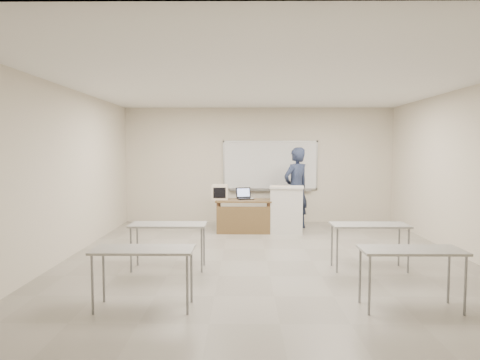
{
  "coord_description": "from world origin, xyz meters",
  "views": [
    {
      "loc": [
        -0.4,
        -7.23,
        1.91
      ],
      "look_at": [
        -0.48,
        2.2,
        1.24
      ],
      "focal_mm": 32.0,
      "sensor_mm": 36.0,
      "label": 1
    }
  ],
  "objects_px": {
    "podium": "(287,209)",
    "presenter": "(296,188)",
    "mouse": "(252,199)",
    "keyboard": "(281,186)",
    "crt_monitor": "(220,192)",
    "laptop": "(245,196)",
    "whiteboard": "(270,166)",
    "instructor_desk": "(244,210)"
  },
  "relations": [
    {
      "from": "whiteboard",
      "to": "mouse",
      "type": "height_order",
      "value": "whiteboard"
    },
    {
      "from": "instructor_desk",
      "to": "whiteboard",
      "type": "bearing_deg",
      "value": 65.47
    },
    {
      "from": "laptop",
      "to": "mouse",
      "type": "relative_size",
      "value": 3.73
    },
    {
      "from": "keyboard",
      "to": "presenter",
      "type": "xyz_separation_m",
      "value": [
        0.43,
        0.67,
        -0.1
      ]
    },
    {
      "from": "instructor_desk",
      "to": "presenter",
      "type": "relative_size",
      "value": 0.65
    },
    {
      "from": "presenter",
      "to": "instructor_desk",
      "type": "bearing_deg",
      "value": -12.45
    },
    {
      "from": "crt_monitor",
      "to": "presenter",
      "type": "xyz_separation_m",
      "value": [
        1.82,
        0.32,
        0.06
      ]
    },
    {
      "from": "instructor_desk",
      "to": "laptop",
      "type": "distance_m",
      "value": 0.4
    },
    {
      "from": "crt_monitor",
      "to": "instructor_desk",
      "type": "bearing_deg",
      "value": -22.33
    },
    {
      "from": "instructor_desk",
      "to": "podium",
      "type": "height_order",
      "value": "podium"
    },
    {
      "from": "podium",
      "to": "presenter",
      "type": "height_order",
      "value": "presenter"
    },
    {
      "from": "whiteboard",
      "to": "keyboard",
      "type": "bearing_deg",
      "value": -85.01
    },
    {
      "from": "keyboard",
      "to": "presenter",
      "type": "height_order",
      "value": "presenter"
    },
    {
      "from": "presenter",
      "to": "whiteboard",
      "type": "bearing_deg",
      "value": -94.43
    },
    {
      "from": "mouse",
      "to": "keyboard",
      "type": "xyz_separation_m",
      "value": [
        0.64,
        -0.27,
        0.32
      ]
    },
    {
      "from": "crt_monitor",
      "to": "keyboard",
      "type": "distance_m",
      "value": 1.44
    },
    {
      "from": "podium",
      "to": "laptop",
      "type": "xyz_separation_m",
      "value": [
        -0.95,
        0.26,
        0.27
      ]
    },
    {
      "from": "keyboard",
      "to": "presenter",
      "type": "bearing_deg",
      "value": 57.16
    },
    {
      "from": "podium",
      "to": "presenter",
      "type": "bearing_deg",
      "value": 69.64
    },
    {
      "from": "keyboard",
      "to": "crt_monitor",
      "type": "bearing_deg",
      "value": 165.98
    },
    {
      "from": "keyboard",
      "to": "presenter",
      "type": "relative_size",
      "value": 0.22
    },
    {
      "from": "podium",
      "to": "crt_monitor",
      "type": "distance_m",
      "value": 1.6
    },
    {
      "from": "instructor_desk",
      "to": "laptop",
      "type": "bearing_deg",
      "value": 81.71
    },
    {
      "from": "laptop",
      "to": "presenter",
      "type": "height_order",
      "value": "presenter"
    },
    {
      "from": "mouse",
      "to": "keyboard",
      "type": "height_order",
      "value": "keyboard"
    },
    {
      "from": "whiteboard",
      "to": "podium",
      "type": "distance_m",
      "value": 1.77
    },
    {
      "from": "whiteboard",
      "to": "crt_monitor",
      "type": "bearing_deg",
      "value": -135.17
    },
    {
      "from": "crt_monitor",
      "to": "mouse",
      "type": "distance_m",
      "value": 0.77
    },
    {
      "from": "instructor_desk",
      "to": "mouse",
      "type": "height_order",
      "value": "mouse"
    },
    {
      "from": "podium",
      "to": "keyboard",
      "type": "bearing_deg",
      "value": -134.61
    },
    {
      "from": "laptop",
      "to": "mouse",
      "type": "distance_m",
      "value": 0.19
    },
    {
      "from": "whiteboard",
      "to": "laptop",
      "type": "distance_m",
      "value": 1.53
    },
    {
      "from": "laptop",
      "to": "presenter",
      "type": "bearing_deg",
      "value": -4.28
    },
    {
      "from": "crt_monitor",
      "to": "laptop",
      "type": "xyz_separation_m",
      "value": [
        0.59,
        0.03,
        -0.11
      ]
    },
    {
      "from": "podium",
      "to": "presenter",
      "type": "relative_size",
      "value": 0.55
    },
    {
      "from": "keyboard",
      "to": "presenter",
      "type": "distance_m",
      "value": 0.8
    },
    {
      "from": "crt_monitor",
      "to": "laptop",
      "type": "height_order",
      "value": "crt_monitor"
    },
    {
      "from": "podium",
      "to": "presenter",
      "type": "xyz_separation_m",
      "value": [
        0.28,
        0.55,
        0.44
      ]
    },
    {
      "from": "mouse",
      "to": "crt_monitor",
      "type": "bearing_deg",
      "value": -176.5
    },
    {
      "from": "podium",
      "to": "mouse",
      "type": "relative_size",
      "value": 11.22
    },
    {
      "from": "whiteboard",
      "to": "keyboard",
      "type": "height_order",
      "value": "whiteboard"
    },
    {
      "from": "crt_monitor",
      "to": "mouse",
      "type": "xyz_separation_m",
      "value": [
        0.75,
        -0.08,
        -0.15
      ]
    }
  ]
}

